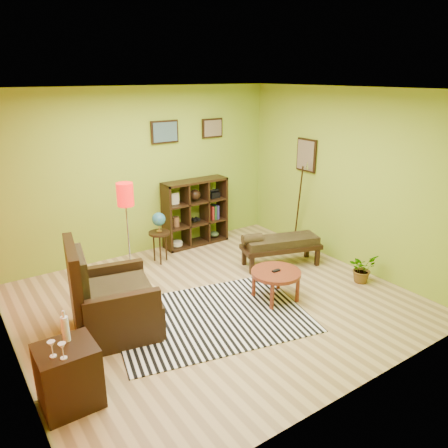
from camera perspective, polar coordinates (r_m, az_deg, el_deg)
ground at (r=6.10m, az=-1.10°, el=-10.14°), size 5.00×5.00×0.00m
room_shell at (r=5.42m, az=-2.13°, el=6.50°), size 5.04×4.54×2.82m
zebra_rug at (r=5.75m, az=-1.68°, el=-12.04°), size 2.72×2.17×0.01m
coffee_table at (r=6.06m, az=6.79°, el=-6.65°), size 0.68×0.68×0.44m
armchair at (r=5.48m, az=-14.70°, el=-10.19°), size 1.13×1.13×1.18m
side_cabinet at (r=4.53m, az=-19.64°, el=-18.15°), size 0.53×0.48×0.94m
floor_lamp at (r=6.16m, az=-12.70°, el=2.54°), size 0.24×0.24×1.57m
globe_table at (r=7.15m, az=-8.49°, el=-0.12°), size 0.35×0.35×0.86m
cube_shelf at (r=7.90m, az=-3.67°, el=1.52°), size 1.20×0.35×1.20m
bench at (r=7.10m, az=7.21°, el=-2.56°), size 1.36×0.82×0.59m
potted_plant at (r=6.90m, az=17.55°, el=-5.89°), size 0.41×0.45×0.34m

